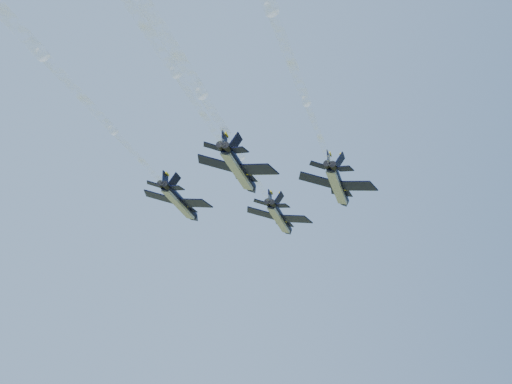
{
  "coord_description": "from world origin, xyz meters",
  "views": [
    {
      "loc": [
        -13.03,
        -89.53,
        65.89
      ],
      "look_at": [
        -0.4,
        -0.44,
        96.35
      ],
      "focal_mm": 45.0,
      "sensor_mm": 36.0,
      "label": 1
    }
  ],
  "objects": [
    {
      "name": "jet_lead",
      "position": [
        4.92,
        9.01,
        95.32
      ],
      "size": [
        10.32,
        14.44,
        4.11
      ],
      "rotation": [
        0.0,
        0.28,
        -0.43
      ],
      "color": "black"
    },
    {
      "name": "jet_left",
      "position": [
        -11.43,
        2.88,
        95.32
      ],
      "size": [
        10.32,
        14.44,
        4.11
      ],
      "rotation": [
        0.0,
        0.28,
        -0.43
      ],
      "color": "black"
    },
    {
      "name": "jet_right",
      "position": [
        10.08,
        -7.94,
        95.32
      ],
      "size": [
        10.32,
        14.44,
        4.11
      ],
      "rotation": [
        0.0,
        0.28,
        -0.43
      ],
      "color": "black"
    },
    {
      "name": "jet_slot",
      "position": [
        -4.26,
        -12.31,
        95.32
      ],
      "size": [
        10.32,
        14.44,
        4.11
      ],
      "rotation": [
        0.0,
        0.28,
        -0.43
      ],
      "color": "black"
    },
    {
      "name": "smoke_trail_lead",
      "position": [
        -9.84,
        -22.85,
        95.35
      ],
      "size": [
        20.84,
        42.88,
        1.74
      ],
      "rotation": [
        0.0,
        0.28,
        -0.43
      ],
      "color": "white"
    },
    {
      "name": "smoke_trail_left",
      "position": [
        -26.19,
        -28.98,
        95.35
      ],
      "size": [
        20.84,
        42.88,
        1.74
      ],
      "rotation": [
        0.0,
        0.28,
        -0.43
      ],
      "color": "white"
    },
    {
      "name": "smoke_trail_right",
      "position": [
        -4.68,
        -39.8,
        95.35
      ],
      "size": [
        20.84,
        42.88,
        1.74
      ],
      "rotation": [
        0.0,
        0.28,
        -0.43
      ],
      "color": "white"
    },
    {
      "name": "smoke_trail_slot",
      "position": [
        -19.03,
        -44.17,
        95.35
      ],
      "size": [
        20.84,
        42.88,
        1.74
      ],
      "rotation": [
        0.0,
        0.28,
        -0.43
      ],
      "color": "white"
    }
  ]
}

